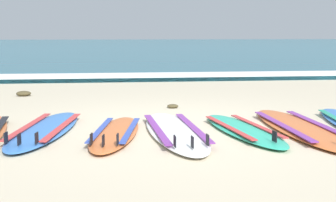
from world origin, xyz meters
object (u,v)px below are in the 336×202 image
surfboard_4 (115,133)px  surfboard_6 (243,129)px  surfboard_3 (45,129)px  surfboard_5 (175,131)px  surfboard_7 (300,128)px

surfboard_4 → surfboard_6: bearing=0.2°
surfboard_3 → surfboard_6: same height
surfboard_3 → surfboard_5: 1.55m
surfboard_4 → surfboard_6: (1.51, 0.01, -0.00)m
surfboard_3 → surfboard_4: size_ratio=1.18×
surfboard_6 → surfboard_7: (0.72, 0.03, -0.00)m
surfboard_3 → surfboard_7: same height
surfboard_4 → surfboard_6: same height
surfboard_4 → surfboard_7: (2.23, 0.03, -0.00)m
surfboard_6 → surfboard_7: 0.72m
surfboard_3 → surfboard_5: (1.53, -0.26, -0.00)m
surfboard_3 → surfboard_7: (3.07, -0.26, -0.00)m
surfboard_3 → surfboard_4: same height
surfboard_3 → surfboard_5: same height
surfboard_5 → surfboard_7: size_ratio=0.95×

